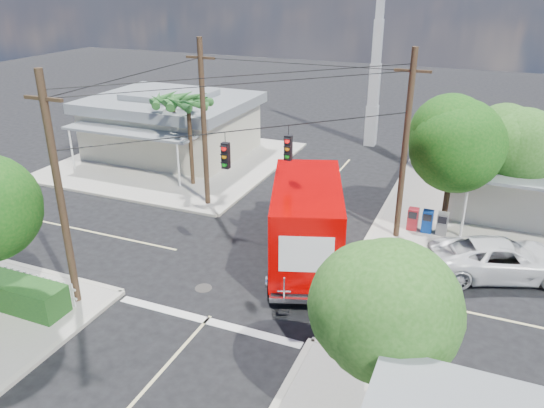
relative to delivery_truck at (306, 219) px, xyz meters
The scene contains 16 objects.
ground 3.10m from the delivery_truck, 140.20° to the right, with size 120.00×120.00×0.00m, color black.
sidewalk_ne 13.16m from the delivery_truck, 45.95° to the left, with size 14.12×14.12×0.14m.
sidewalk_nw 15.90m from the delivery_truck, 143.64° to the left, with size 14.12×14.12×0.14m.
road_markings 4.03m from the delivery_truck, 121.39° to the right, with size 32.00×32.00×0.01m.
building_nw 17.63m from the delivery_truck, 141.65° to the left, with size 10.80×10.20×4.30m.
radio_tower 18.88m from the delivery_truck, 94.11° to the left, with size 0.80×0.80×17.00m.
tree_ne_front 8.01m from the delivery_truck, 44.21° to the left, with size 4.21×4.14×6.66m.
tree_ne_back 11.13m from the delivery_truck, 42.97° to the left, with size 3.77×3.66×5.82m.
tree_se 10.39m from the delivery_truck, 59.42° to the right, with size 3.67×3.54×5.62m.
palm_nw_front 11.49m from the delivery_truck, 147.35° to the left, with size 3.01×3.08×5.59m.
palm_nw_back 13.84m from the delivery_truck, 146.58° to the left, with size 3.01×3.08×5.19m.
utility_poles 4.35m from the delivery_truck, behind, with size 12.00×10.68×9.00m.
picket_fence 12.05m from the delivery_truck, 143.50° to the right, with size 5.94×0.06×1.00m.
vending_boxes 6.74m from the delivery_truck, 45.03° to the left, with size 1.90×0.50×1.10m.
delivery_truck is the anchor object (origin of this frame).
parked_car 8.36m from the delivery_truck, 12.81° to the left, with size 2.69×5.82×1.62m, color silver.
Camera 1 is at (8.52, -18.39, 11.73)m, focal length 35.00 mm.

